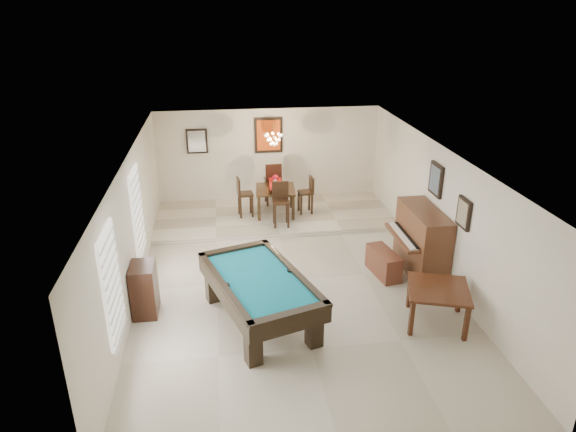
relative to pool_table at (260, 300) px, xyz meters
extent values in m
cube|color=beige|center=(0.76, 1.35, -0.43)|extent=(6.00, 9.00, 0.02)
cube|color=silver|center=(0.76, 5.85, 0.88)|extent=(6.00, 0.04, 2.60)
cube|color=silver|center=(0.76, -3.15, 0.88)|extent=(6.00, 0.04, 2.60)
cube|color=silver|center=(-2.24, 1.35, 0.88)|extent=(0.04, 9.00, 2.60)
cube|color=silver|center=(3.76, 1.35, 0.88)|extent=(0.04, 9.00, 2.60)
cube|color=white|center=(0.76, 1.35, 2.18)|extent=(6.00, 9.00, 0.04)
cube|color=beige|center=(0.76, 4.60, -0.36)|extent=(6.00, 2.50, 0.12)
cube|color=white|center=(-2.21, -0.85, 0.98)|extent=(0.06, 1.00, 1.70)
cube|color=white|center=(-2.21, 1.95, 0.98)|extent=(0.06, 1.00, 1.70)
cube|color=#5B2D1D|center=(2.65, 1.33, -0.16)|extent=(0.52, 0.99, 0.52)
cube|color=black|center=(-2.01, 0.54, 0.05)|extent=(0.42, 0.64, 0.95)
cube|color=#D84C14|center=(0.76, 5.81, 1.48)|extent=(0.75, 0.06, 0.95)
cube|color=white|center=(-1.14, 5.81, 1.38)|extent=(0.55, 0.06, 0.65)
cube|color=slate|center=(3.72, 1.65, 1.48)|extent=(0.06, 0.55, 0.65)
cube|color=gray|center=(3.72, 0.35, 1.28)|extent=(0.06, 0.45, 0.55)
camera|label=1|loc=(-0.55, -7.62, 4.77)|focal=32.00mm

